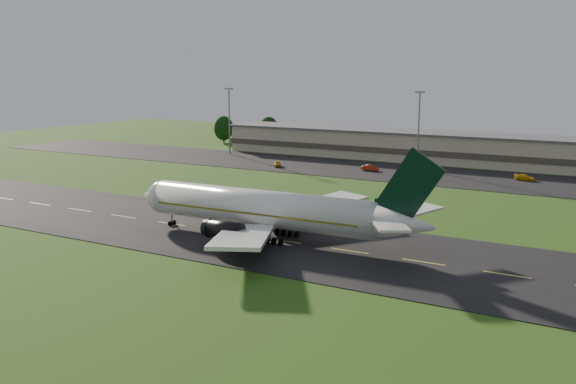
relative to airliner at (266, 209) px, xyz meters
The scene contains 12 objects.
ground 9.20m from the airliner, behind, with size 360.00×360.00×0.00m, color #214A12.
taxiway 9.18m from the airliner, behind, with size 220.00×30.00×0.10m, color black.
apron 72.56m from the airliner, 96.29° to the left, with size 260.00×30.00×0.10m, color black.
airliner is the anchor object (origin of this frame).
terminal 96.17m from the airliner, 90.91° to the left, with size 145.00×16.00×8.40m.
light_mast_west 102.09m from the airliner, 128.20° to the left, with size 2.40×1.20×20.35m.
light_mast_centre 80.43m from the airliner, 92.10° to the left, with size 2.40×1.20×20.35m.
tree_line 107.05m from the airliner, 80.84° to the left, with size 197.12×9.42×9.81m.
service_vehicle_a 74.76m from the airliner, 119.52° to the left, with size 1.74×4.32×1.47m, color #C3A20B.
service_vehicle_b 71.93m from the airliner, 99.97° to the left, with size 1.59×4.55×1.50m, color #AB270B.
service_vehicle_c 72.42m from the airliner, 88.76° to the left, with size 2.40×5.20×1.44m, color white.
service_vehicle_d 79.31m from the airliner, 71.57° to the left, with size 1.92×4.72×1.37m, color #EAB00D.
Camera 1 is at (58.75, -81.66, 25.79)m, focal length 40.00 mm.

